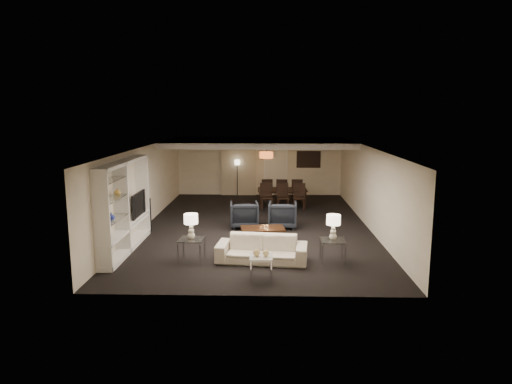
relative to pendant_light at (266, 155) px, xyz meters
The scene contains 35 objects.
floor 4.00m from the pendant_light, 94.90° to the right, with size 11.00×11.00×0.00m, color black.
ceiling 3.56m from the pendant_light, 94.90° to the right, with size 7.00×11.00×0.02m, color silver.
wall_back 2.13m from the pendant_light, 98.53° to the left, with size 7.00×0.02×2.50m, color beige.
wall_front 9.03m from the pendant_light, 91.91° to the right, with size 7.00×0.02×2.50m, color beige.
wall_left 5.21m from the pendant_light, 137.35° to the right, with size 0.02×11.00×2.50m, color beige.
wall_right 4.79m from the pendant_light, 47.56° to the right, with size 0.02×11.00×2.50m, color beige.
ceiling_soffit 0.57m from the pendant_light, behind, with size 7.00×4.00×0.20m, color silver.
curtains 2.38m from the pendant_light, 122.01° to the left, with size 1.50×0.12×2.40m, color beige.
door 2.19m from the pendant_light, 78.52° to the left, with size 0.90×0.05×2.10m, color silver.
painting 2.69m from the pendant_light, 47.44° to the left, with size 0.95×0.04×0.65m, color #142D38.
media_unit 7.13m from the pendant_light, 120.62° to the right, with size 0.38×3.40×2.35m, color white, non-canonical shape.
pendant_light is the anchor object (origin of this frame).
sofa 7.10m from the pendant_light, 90.57° to the right, with size 2.16×0.85×0.63m, color beige.
coffee_table 5.58m from the pendant_light, 90.74° to the right, with size 1.19×0.69×0.43m, color black, non-canonical shape.
armchair_left 3.98m from the pendant_light, 100.48° to the right, with size 0.86×0.88×0.80m, color black.
armchair_right 3.96m from the pendant_light, 81.63° to the right, with size 0.86×0.88×0.80m, color black.
side_table_left 7.32m from the pendant_light, 104.35° to the right, with size 0.59×0.59×0.55m, color white, non-canonical shape.
side_table_right 7.29m from the pendant_light, 76.72° to the right, with size 0.59×0.59×0.55m, color silver, non-canonical shape.
table_lamp_left 7.21m from the pendant_light, 104.35° to the right, with size 0.34×0.34×0.61m, color beige, non-canonical shape.
table_lamp_right 7.18m from the pendant_light, 76.72° to the right, with size 0.34×0.34×0.61m, color beige, non-canonical shape.
marble_table 8.19m from the pendant_light, 90.49° to the right, with size 0.49×0.49×0.49m, color white, non-canonical shape.
gold_gourd_a 8.13m from the pendant_light, 91.20° to the right, with size 0.16×0.16×0.16m, color #E3C278.
gold_gourd_b 8.13m from the pendant_light, 89.77° to the right, with size 0.14×0.14×0.14m, color #ECD27D.
television 6.50m from the pendant_light, 123.72° to the right, with size 0.15×1.14×0.66m, color black.
vase_blue 8.04m from the pendant_light, 116.82° to the right, with size 0.17×0.17×0.18m, color #2534A4.
vase_amber 7.54m from the pendant_light, 118.61° to the right, with size 0.17×0.17×0.18m, color #BB913E.
floor_speaker 5.63m from the pendant_light, 129.93° to the right, with size 0.11×0.11×1.01m, color black.
dining_table 1.76m from the pendant_light, 34.20° to the right, with size 1.86×1.04×0.65m, color black.
chair_nl 1.79m from the pendant_light, 89.06° to the right, with size 0.45×0.45×0.97m, color black, non-canonical shape.
chair_nm 1.89m from the pendant_light, 60.00° to the right, with size 0.45×0.45×0.97m, color black, non-canonical shape.
chair_nr 2.16m from the pendant_light, 41.30° to the right, with size 0.45×0.45×0.97m, color black, non-canonical shape.
chair_fl 1.45m from the pendant_light, 85.65° to the left, with size 0.45×0.45×0.97m, color black, non-canonical shape.
chair_fm 1.58m from the pendant_light, 20.46° to the left, with size 0.45×0.45×0.97m, color black, non-canonical shape.
chair_fr 1.90m from the pendant_light, 10.71° to the left, with size 0.45×0.45×0.97m, color black, non-canonical shape.
floor_lamp 2.39m from the pendant_light, 126.01° to the left, with size 0.22×0.22×1.55m, color black, non-canonical shape.
Camera 1 is at (0.37, -13.98, 3.60)m, focal length 32.00 mm.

